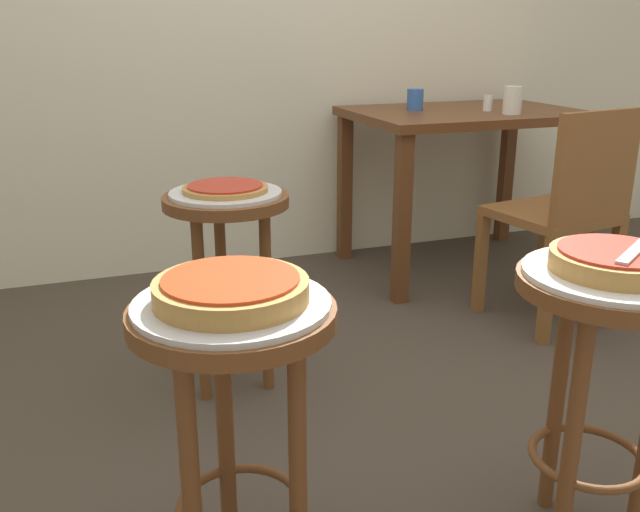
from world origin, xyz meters
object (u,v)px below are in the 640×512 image
object	(u,v)px
stool_leftside	(228,247)
cup_far_edge	(415,99)
cup_near_edge	(513,100)
stool_foreground	(603,349)
serving_plate_middle	(232,304)
dining_table	(465,135)
condiment_shaker	(488,103)
serving_plate_foreground	(613,274)
pizza_middle	(231,289)
pizza_foreground	(615,261)
serving_plate_leftside	(226,193)
pizza_server_knife	(636,249)
wooden_chair	(566,210)
pizza_leftside	(225,188)
stool_middle	(235,387)

from	to	relation	value
stool_leftside	cup_far_edge	size ratio (longest dim) A/B	6.77
cup_near_edge	stool_foreground	bearing A→B (deg)	-117.67
serving_plate_middle	dining_table	distance (m)	2.24
cup_far_edge	condiment_shaker	bearing A→B (deg)	-27.85
serving_plate_foreground	stool_leftside	size ratio (longest dim) A/B	0.57
serving_plate_middle	pizza_middle	size ratio (longest dim) A/B	1.28
pizza_foreground	serving_plate_middle	world-z (taller)	pizza_foreground
pizza_foreground	serving_plate_leftside	size ratio (longest dim) A/B	0.77
serving_plate_leftside	pizza_server_knife	world-z (taller)	pizza_server_knife
dining_table	pizza_server_knife	distance (m)	1.92
pizza_middle	wooden_chair	size ratio (longest dim) A/B	0.33
stool_leftside	condiment_shaker	world-z (taller)	condiment_shaker
stool_leftside	dining_table	size ratio (longest dim) A/B	0.62
stool_leftside	pizza_leftside	distance (m)	0.19
pizza_middle	serving_plate_leftside	bearing A→B (deg)	78.25
condiment_shaker	serving_plate_leftside	bearing A→B (deg)	-152.16
stool_middle	cup_far_edge	bearing A→B (deg)	54.12
wooden_chair	pizza_server_knife	bearing A→B (deg)	-123.50
stool_foreground	pizza_leftside	bearing A→B (deg)	121.05
pizza_leftside	pizza_server_knife	bearing A→B (deg)	-58.20
stool_middle	cup_near_edge	bearing A→B (deg)	42.56
serving_plate_leftside	cup_near_edge	bearing A→B (deg)	22.64
stool_foreground	pizza_server_knife	xyz separation A→B (m)	(0.03, -0.02, 0.23)
serving_plate_leftside	pizza_leftside	world-z (taller)	pizza_leftside
serving_plate_leftside	wooden_chair	world-z (taller)	wooden_chair
serving_plate_foreground	serving_plate_leftside	distance (m)	1.14
wooden_chair	pizza_foreground	bearing A→B (deg)	-125.14
stool_foreground	serving_plate_foreground	world-z (taller)	serving_plate_foreground
pizza_foreground	wooden_chair	xyz separation A→B (m)	(0.73, 1.04, -0.21)
pizza_foreground	pizza_server_knife	distance (m)	0.04
pizza_foreground	pizza_server_knife	bearing A→B (deg)	-33.69
pizza_foreground	stool_leftside	world-z (taller)	pizza_foreground
stool_middle	dining_table	world-z (taller)	dining_table
serving_plate_middle	serving_plate_leftside	distance (m)	0.89
stool_foreground	wooden_chair	world-z (taller)	wooden_chair
serving_plate_middle	pizza_middle	xyz separation A→B (m)	(0.00, 0.00, 0.03)
serving_plate_leftside	wooden_chair	bearing A→B (deg)	2.49
stool_leftside	cup_far_edge	distance (m)	1.44
serving_plate_foreground	pizza_leftside	distance (m)	1.14
pizza_foreground	serving_plate_middle	size ratio (longest dim) A/B	0.72
serving_plate_leftside	serving_plate_foreground	bearing A→B (deg)	-58.95
dining_table	cup_near_edge	world-z (taller)	cup_near_edge
serving_plate_middle	stool_leftside	size ratio (longest dim) A/B	0.57
stool_middle	stool_leftside	distance (m)	0.89
wooden_chair	serving_plate_middle	bearing A→B (deg)	-148.17
stool_leftside	cup_near_edge	bearing A→B (deg)	22.64
stool_leftside	wooden_chair	bearing A→B (deg)	2.49
serving_plate_foreground	wooden_chair	bearing A→B (deg)	54.86
stool_foreground	pizza_server_knife	distance (m)	0.23
serving_plate_foreground	pizza_server_knife	bearing A→B (deg)	-33.69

